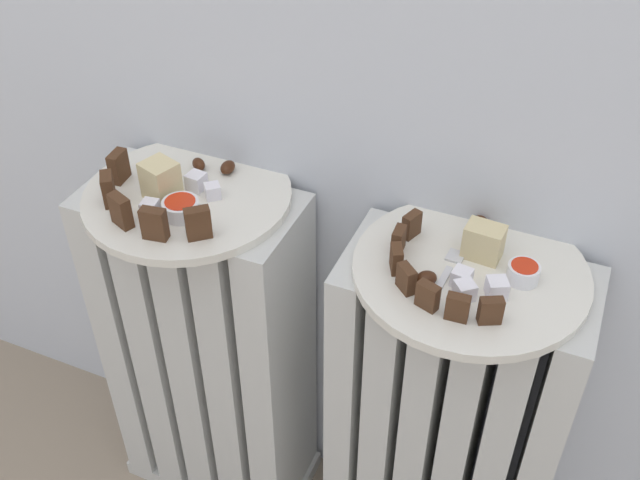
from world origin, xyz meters
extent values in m
cube|color=silver|center=(-0.19, 0.28, 0.01)|extent=(0.32, 0.16, 0.03)
cube|color=silver|center=(-0.32, 0.28, 0.32)|extent=(0.05, 0.16, 0.58)
cube|color=silver|center=(-0.25, 0.28, 0.32)|extent=(0.05, 0.16, 0.58)
cube|color=silver|center=(-0.19, 0.28, 0.32)|extent=(0.05, 0.16, 0.58)
cube|color=silver|center=(-0.13, 0.28, 0.32)|extent=(0.05, 0.16, 0.58)
cube|color=silver|center=(-0.06, 0.28, 0.32)|extent=(0.05, 0.16, 0.58)
cube|color=silver|center=(0.06, 0.28, 0.32)|extent=(0.04, 0.16, 0.58)
cube|color=silver|center=(0.11, 0.28, 0.32)|extent=(0.04, 0.16, 0.58)
cube|color=silver|center=(0.16, 0.28, 0.32)|extent=(0.04, 0.16, 0.58)
cube|color=silver|center=(0.22, 0.28, 0.32)|extent=(0.04, 0.16, 0.58)
cube|color=silver|center=(0.27, 0.28, 0.32)|extent=(0.04, 0.16, 0.58)
cube|color=silver|center=(0.32, 0.28, 0.32)|extent=(0.04, 0.16, 0.58)
cylinder|color=silver|center=(-0.19, 0.28, 0.62)|extent=(0.28, 0.28, 0.01)
cylinder|color=silver|center=(0.19, 0.28, 0.62)|extent=(0.28, 0.28, 0.01)
cube|color=#472B19|center=(-0.29, 0.27, 0.65)|extent=(0.02, 0.03, 0.04)
cube|color=#472B19|center=(-0.27, 0.22, 0.65)|extent=(0.03, 0.03, 0.04)
cube|color=#472B19|center=(-0.23, 0.19, 0.65)|extent=(0.03, 0.03, 0.04)
cube|color=#472B19|center=(-0.18, 0.18, 0.65)|extent=(0.03, 0.02, 0.04)
cube|color=#472B19|center=(-0.13, 0.20, 0.65)|extent=(0.03, 0.03, 0.04)
cube|color=beige|center=(-0.21, 0.26, 0.65)|extent=(0.05, 0.05, 0.05)
cube|color=white|center=(-0.18, 0.29, 0.64)|extent=(0.02, 0.02, 0.02)
cube|color=white|center=(-0.21, 0.22, 0.64)|extent=(0.02, 0.02, 0.02)
cube|color=white|center=(-0.15, 0.28, 0.63)|extent=(0.03, 0.03, 0.02)
ellipsoid|color=#3D1E0F|center=(-0.16, 0.34, 0.63)|extent=(0.02, 0.03, 0.02)
ellipsoid|color=#3D1E0F|center=(-0.20, 0.33, 0.63)|extent=(0.03, 0.03, 0.02)
cylinder|color=white|center=(-0.17, 0.23, 0.64)|extent=(0.05, 0.05, 0.02)
cylinder|color=red|center=(-0.17, 0.23, 0.64)|extent=(0.04, 0.04, 0.01)
cube|color=#472B19|center=(0.11, 0.31, 0.64)|extent=(0.02, 0.03, 0.03)
cube|color=#472B19|center=(0.10, 0.28, 0.64)|extent=(0.01, 0.03, 0.03)
cube|color=#472B19|center=(0.11, 0.24, 0.64)|extent=(0.02, 0.03, 0.03)
cube|color=#472B19|center=(0.13, 0.21, 0.64)|extent=(0.03, 0.03, 0.03)
cube|color=#472B19|center=(0.16, 0.20, 0.64)|extent=(0.03, 0.02, 0.03)
cube|color=#472B19|center=(0.20, 0.19, 0.64)|extent=(0.03, 0.01, 0.03)
cube|color=#472B19|center=(0.23, 0.20, 0.64)|extent=(0.03, 0.02, 0.03)
cube|color=beige|center=(0.20, 0.31, 0.65)|extent=(0.05, 0.03, 0.04)
cube|color=white|center=(0.20, 0.23, 0.64)|extent=(0.03, 0.03, 0.02)
cube|color=white|center=(0.19, 0.25, 0.64)|extent=(0.02, 0.02, 0.02)
cube|color=white|center=(0.23, 0.24, 0.64)|extent=(0.03, 0.03, 0.02)
ellipsoid|color=#3D1E0F|center=(0.18, 0.36, 0.63)|extent=(0.03, 0.03, 0.02)
ellipsoid|color=#3D1E0F|center=(0.15, 0.23, 0.63)|extent=(0.03, 0.03, 0.02)
cylinder|color=white|center=(0.25, 0.28, 0.64)|extent=(0.04, 0.04, 0.02)
cylinder|color=red|center=(0.25, 0.28, 0.64)|extent=(0.03, 0.03, 0.01)
cube|color=silver|center=(0.17, 0.23, 0.63)|extent=(0.01, 0.07, 0.00)
cube|color=silver|center=(0.17, 0.29, 0.63)|extent=(0.02, 0.02, 0.00)
camera|label=1|loc=(0.28, -0.38, 1.19)|focal=41.45mm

